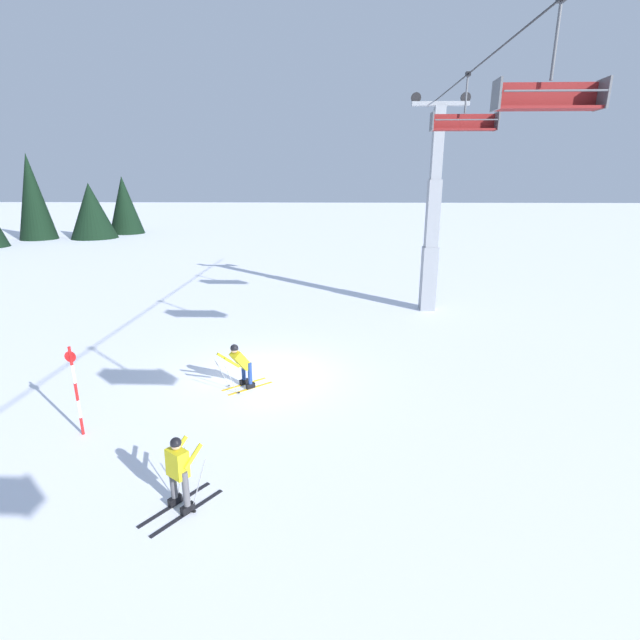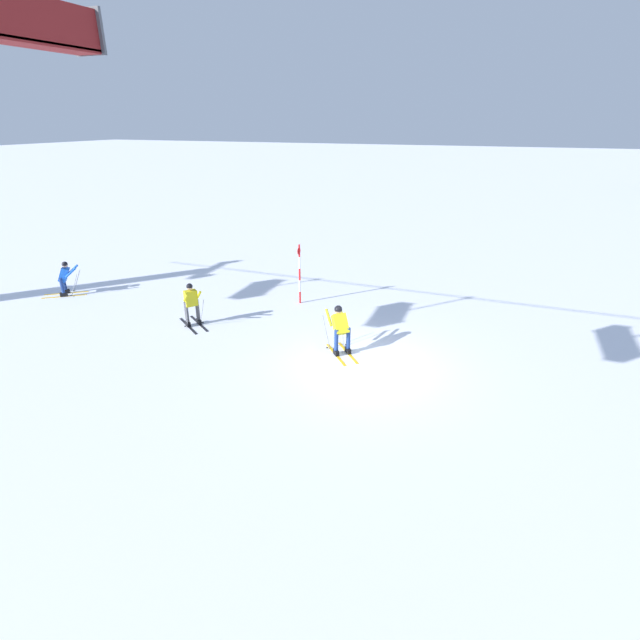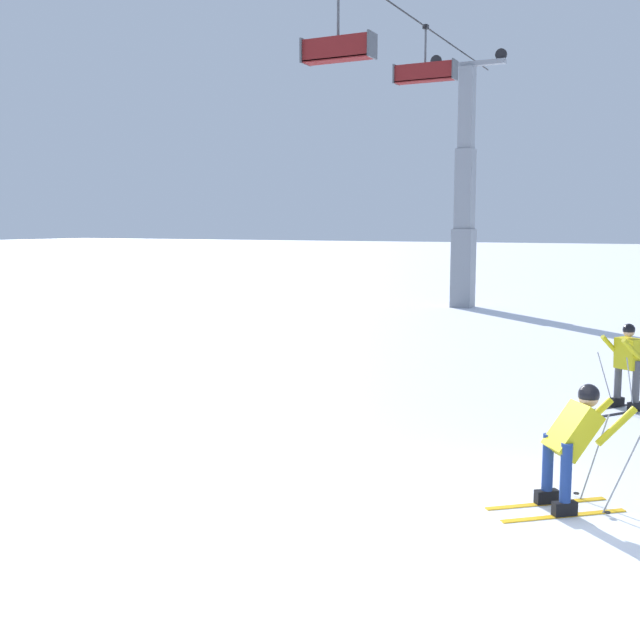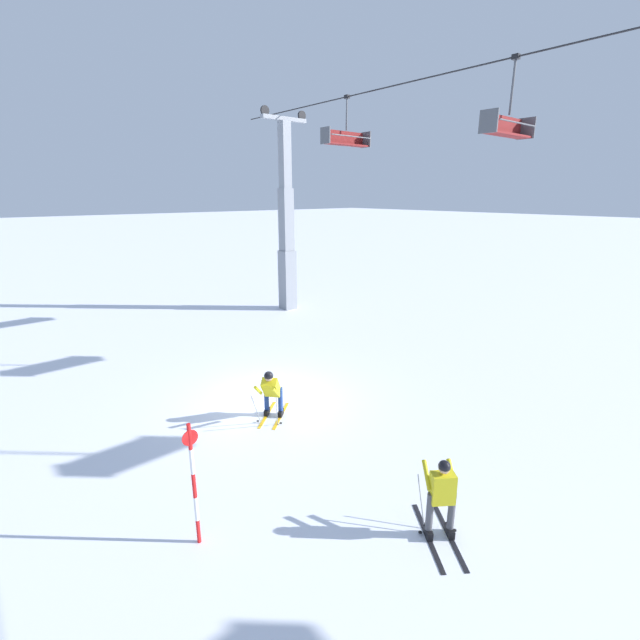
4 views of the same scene
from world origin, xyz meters
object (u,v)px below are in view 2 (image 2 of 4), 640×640
Objects in this scene: skier_carving_main at (340,326)px; skier_distant_uphill at (65,276)px; chairlift_seat_second at (24,18)px; trail_marker_pole at (300,272)px; skier_distant_downhill at (191,302)px.

skier_carving_main reaches higher than skier_distant_uphill.
skier_distant_uphill is at bearing -38.80° from chairlift_seat_second.
chairlift_seat_second reaches higher than trail_marker_pole.
skier_carving_main is 0.70× the size of trail_marker_pole.
chairlift_seat_second reaches higher than skier_distant_downhill.
skier_carving_main is 10.49m from chairlift_seat_second.
trail_marker_pole is at bearing -164.56° from skier_distant_uphill.
trail_marker_pole is 1.40× the size of skier_distant_uphill.
trail_marker_pole is at bearing -127.97° from skier_distant_downhill.
trail_marker_pole is at bearing -84.91° from chairlift_seat_second.
chairlift_seat_second is 0.97× the size of trail_marker_pole.
skier_distant_uphill is at bearing -4.15° from skier_carving_main.
skier_carving_main is at bearing -104.16° from chairlift_seat_second.
chairlift_seat_second reaches higher than skier_carving_main.
skier_distant_uphill is (9.43, 2.61, -0.47)m from trail_marker_pole.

